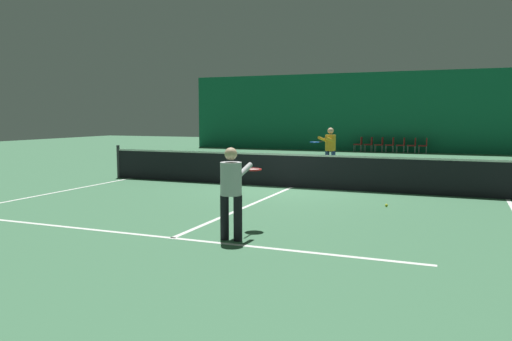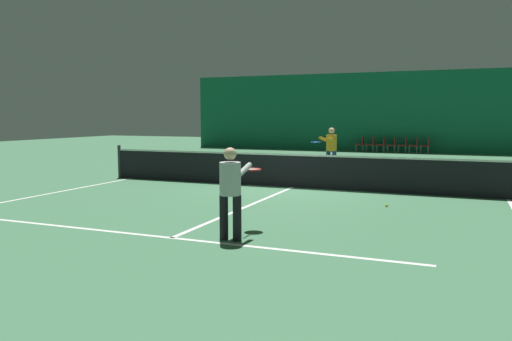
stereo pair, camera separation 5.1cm
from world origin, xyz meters
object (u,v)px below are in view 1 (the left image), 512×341
Objects in this scene: courtside_chair_5 at (413,144)px; courtside_chair_6 at (424,144)px; courtside_chair_4 at (402,144)px; tennis_ball at (386,205)px; courtside_chair_3 at (391,144)px; player_near at (232,186)px; courtside_chair_1 at (370,143)px; player_far at (330,147)px; courtside_chair_0 at (359,143)px; courtside_chair_2 at (380,144)px; tennis_net at (292,169)px.

courtside_chair_5 is 1.00× the size of courtside_chair_6.
courtside_chair_4 is 12.73× the size of tennis_ball.
tennis_ball is (2.02, -17.37, -0.45)m from courtside_chair_3.
player_near is at bearing -2.95° from courtside_chair_5.
courtside_chair_1 is at bearing -90.00° from courtside_chair_4.
courtside_chair_4 is at bearing 94.70° from tennis_ball.
tennis_ball is at bearing 6.62° from courtside_chair_3.
player_far reaches higher than player_near.
courtside_chair_4 is 0.59m from courtside_chair_5.
courtside_chair_4 is at bearing 90.00° from courtside_chair_1.
courtside_chair_5 is (1.10, 21.36, -0.40)m from player_near.
courtside_chair_6 is (1.69, 21.36, -0.40)m from player_near.
courtside_chair_5 is at bearing 90.00° from courtside_chair_3.
courtside_chair_0 is 1.77m from courtside_chair_3.
courtside_chair_0 is 3.53m from courtside_chair_6.
player_near is 22.87× the size of tennis_ball.
courtside_chair_2 is 12.73× the size of tennis_ball.
player_near is at bearing 0.21° from courtside_chair_3.
courtside_chair_1 is 1.18m from courtside_chair_3.
courtside_chair_6 is (2.52, 11.31, -0.45)m from player_far.
tennis_ball is (0.84, -17.37, -0.45)m from courtside_chair_5.
courtside_chair_0 is 0.59m from courtside_chair_1.
tennis_ball is at bearing 4.70° from courtside_chair_4.
courtside_chair_1 is at bearing -90.00° from courtside_chair_6.
player_far is at bearing -9.70° from courtside_chair_5.
courtside_chair_4 reaches higher than tennis_ball.
player_near is 21.40m from courtside_chair_1.
player_far is at bearing -0.84° from courtside_chair_2.
courtside_chair_0 is 1.00× the size of courtside_chair_6.
courtside_chair_2 is at bearing -90.00° from courtside_chair_3.
courtside_chair_3 and courtside_chair_6 have the same top height.
player_far is 1.92× the size of courtside_chair_4.
courtside_chair_5 is at bearing 90.00° from courtside_chair_0.
courtside_chair_0 reaches higher than tennis_ball.
courtside_chair_3 is 0.59m from courtside_chair_4.
courtside_chair_2 is (-0.67, 21.36, -0.40)m from player_near.
courtside_chair_2 is at bearing 90.00° from courtside_chair_1.
courtside_chair_1 is 12.73× the size of tennis_ball.
player_far reaches higher than courtside_chair_4.
tennis_net is 15.39m from courtside_chair_5.
tennis_ball is (1.43, -17.37, -0.45)m from courtside_chair_4.
player_far is 11.32m from courtside_chair_1.
player_near reaches higher than courtside_chair_0.
player_near is 21.43m from courtside_chair_6.
courtside_chair_0 is 1.00× the size of courtside_chair_5.
courtside_chair_2 reaches higher than tennis_ball.
player_near reaches higher than tennis_net.
player_near is at bearing -115.97° from tennis_ball.
tennis_ball is (3.19, -17.37, -0.45)m from courtside_chair_1.
courtside_chair_1 and courtside_chair_4 have the same top height.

